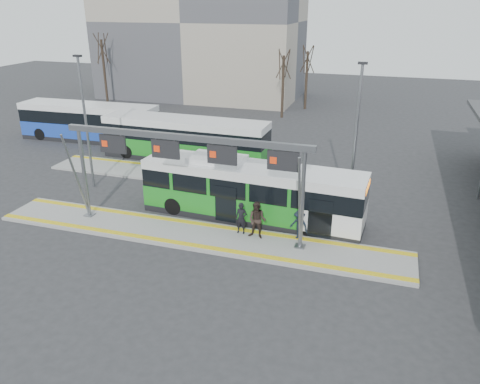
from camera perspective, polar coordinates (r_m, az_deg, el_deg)
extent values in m
plane|color=#2D2D30|center=(24.56, -5.59, -5.39)|extent=(120.00, 120.00, 0.00)
cube|color=gray|center=(24.53, -5.60, -5.23)|extent=(22.00, 3.00, 0.15)
cube|color=gray|center=(32.72, -6.61, 1.99)|extent=(20.00, 3.00, 0.15)
cube|color=yellow|center=(25.43, -4.60, -3.92)|extent=(22.00, 0.35, 0.02)
cube|color=yellow|center=(23.57, -6.70, -6.27)|extent=(22.00, 0.35, 0.02)
cube|color=yellow|center=(33.67, -5.83, 2.78)|extent=(20.00, 0.35, 0.02)
cylinder|color=slate|center=(26.81, -18.47, 2.20)|extent=(0.20, 0.20, 5.05)
cube|color=slate|center=(27.72, -17.84, -2.64)|extent=(0.50, 0.50, 0.06)
cylinder|color=slate|center=(26.28, -19.33, 1.69)|extent=(0.12, 1.46, 4.90)
cylinder|color=slate|center=(22.24, 7.62, -0.93)|extent=(0.20, 0.20, 5.05)
cube|color=slate|center=(23.33, 7.31, -6.57)|extent=(0.50, 0.50, 0.06)
cylinder|color=slate|center=(21.60, 7.28, -1.63)|extent=(0.12, 1.46, 4.90)
cube|color=slate|center=(23.08, -6.94, 6.64)|extent=(13.00, 0.25, 0.30)
cube|color=black|center=(25.15, -15.24, 5.67)|extent=(1.50, 0.12, 0.95)
cube|color=red|center=(25.34, -16.19, 5.69)|extent=(0.32, 0.02, 0.32)
cube|color=black|center=(23.70, -9.07, 5.17)|extent=(1.50, 0.12, 0.95)
cube|color=red|center=(23.84, -10.12, 5.21)|extent=(0.32, 0.02, 0.32)
cube|color=black|center=(22.55, -2.20, 4.55)|extent=(1.50, 0.12, 0.95)
cube|color=red|center=(22.64, -3.34, 4.60)|extent=(0.32, 0.02, 0.32)
cube|color=black|center=(21.76, 5.27, 3.80)|extent=(1.50, 0.12, 0.95)
cube|color=red|center=(21.79, 4.07, 3.86)|extent=(0.32, 0.02, 0.32)
cube|color=#9F9584|center=(60.41, -4.84, 20.07)|extent=(24.00, 12.00, 18.00)
cube|color=black|center=(26.42, 1.41, -2.75)|extent=(12.45, 3.29, 0.36)
cube|color=#1B7D1F|center=(26.10, 1.43, -1.22)|extent=(12.45, 3.29, 1.18)
cube|color=black|center=(25.67, 1.45, 1.03)|extent=(12.45, 3.21, 1.03)
cube|color=white|center=(25.40, 1.47, 2.65)|extent=(12.45, 3.29, 0.51)
cube|color=orange|center=(24.25, 15.31, 0.58)|extent=(0.15, 1.83, 0.29)
cube|color=white|center=(25.98, -2.81, 4.05)|extent=(3.18, 2.00, 0.31)
cylinder|color=black|center=(26.95, -8.10, -1.68)|extent=(1.04, 0.36, 1.03)
cylinder|color=black|center=(28.82, -5.91, 0.08)|extent=(1.04, 0.36, 1.03)
cylinder|color=black|center=(24.39, 8.74, -4.41)|extent=(1.04, 0.36, 1.03)
cylinder|color=black|center=(26.45, 9.85, -2.27)|extent=(1.04, 0.36, 1.03)
cube|color=black|center=(36.30, -6.57, 4.26)|extent=(12.82, 3.00, 0.37)
cube|color=#1B7D1F|center=(36.06, -6.62, 5.46)|extent=(12.82, 3.00, 1.22)
cube|color=black|center=(35.75, -6.71, 7.21)|extent=(12.82, 2.92, 1.06)
cube|color=white|center=(35.55, -6.76, 8.45)|extent=(12.82, 3.00, 0.53)
cylinder|color=black|center=(37.30, -13.63, 4.82)|extent=(1.07, 0.34, 1.06)
cylinder|color=black|center=(39.26, -11.78, 5.86)|extent=(1.07, 0.34, 1.06)
cylinder|color=black|center=(33.71, -1.56, 3.58)|extent=(1.07, 0.34, 1.06)
cylinder|color=black|center=(35.86, -0.21, 4.76)|extent=(1.07, 0.34, 1.06)
cube|color=black|center=(43.26, -17.67, 6.32)|extent=(12.19, 3.11, 0.37)
cube|color=#1D42AF|center=(43.06, -17.79, 7.32)|extent=(12.19, 3.11, 1.21)
cube|color=black|center=(42.80, -17.97, 8.78)|extent=(12.19, 3.03, 1.05)
cube|color=white|center=(42.64, -18.10, 9.81)|extent=(12.19, 3.11, 0.53)
cylinder|color=black|center=(44.70, -23.14, 6.52)|extent=(1.06, 0.35, 1.05)
cylinder|color=black|center=(46.51, -21.37, 7.35)|extent=(1.06, 0.35, 1.05)
cylinder|color=black|center=(40.33, -14.26, 6.07)|extent=(1.06, 0.35, 1.05)
cylinder|color=black|center=(42.33, -12.70, 6.97)|extent=(1.06, 0.35, 1.05)
imported|color=black|center=(24.09, 0.15, -3.22)|extent=(0.62, 0.41, 1.68)
imported|color=#2E231F|center=(23.58, 2.11, -3.47)|extent=(1.00, 0.80, 1.95)
imported|color=black|center=(23.72, 7.21, -4.00)|extent=(1.15, 0.89, 1.56)
cylinder|color=#382B21|center=(49.02, 5.23, 12.61)|extent=(0.28, 0.28, 6.26)
cylinder|color=#382B21|center=(53.42, 8.09, 13.29)|extent=(0.28, 0.28, 6.26)
cylinder|color=#382B21|center=(57.88, -16.20, 13.85)|extent=(0.28, 0.28, 7.25)
cylinder|color=slate|center=(31.03, -18.24, 7.79)|extent=(0.16, 0.16, 8.33)
cube|color=black|center=(30.33, -19.22, 15.41)|extent=(0.50, 0.25, 0.12)
cylinder|color=slate|center=(26.56, 13.86, 5.98)|extent=(0.16, 0.16, 8.38)
cube|color=black|center=(25.74, 14.75, 14.96)|extent=(0.50, 0.25, 0.12)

